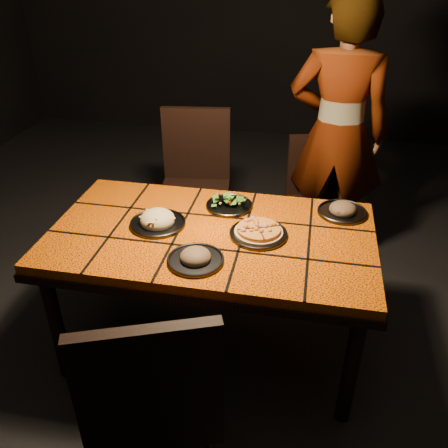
% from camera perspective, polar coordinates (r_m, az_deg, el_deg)
% --- Properties ---
extents(room_shell, '(6.04, 7.04, 3.08)m').
position_cam_1_polar(room_shell, '(2.06, -1.83, 17.13)').
color(room_shell, black).
rests_on(room_shell, ground).
extents(dining_table, '(1.62, 0.92, 0.75)m').
position_cam_1_polar(dining_table, '(2.39, -1.50, -2.50)').
color(dining_table, '#F06207').
rests_on(dining_table, ground).
extents(chair_near, '(0.60, 0.60, 1.03)m').
position_cam_1_polar(chair_near, '(1.81, -8.55, -20.07)').
color(chair_near, black).
rests_on(chair_near, ground).
extents(chair_far_left, '(0.52, 0.52, 1.03)m').
position_cam_1_polar(chair_far_left, '(3.30, -3.47, 5.86)').
color(chair_far_left, black).
rests_on(chair_far_left, ground).
extents(chair_far_right, '(0.48, 0.48, 0.88)m').
position_cam_1_polar(chair_far_right, '(3.33, 11.11, 3.82)').
color(chair_far_right, black).
rests_on(chair_far_right, ground).
extents(diner, '(0.69, 0.48, 1.80)m').
position_cam_1_polar(diner, '(3.23, 13.47, 10.41)').
color(diner, brown).
rests_on(diner, ground).
extents(plate_pizza, '(0.31, 0.31, 0.04)m').
position_cam_1_polar(plate_pizza, '(2.32, 4.18, -1.01)').
color(plate_pizza, '#35363A').
rests_on(plate_pizza, dining_table).
extents(plate_pasta, '(0.28, 0.28, 0.09)m').
position_cam_1_polar(plate_pasta, '(2.42, -7.99, 0.40)').
color(plate_pasta, '#35363A').
rests_on(plate_pasta, dining_table).
extents(plate_salad, '(0.25, 0.25, 0.07)m').
position_cam_1_polar(plate_salad, '(2.55, 0.63, 2.55)').
color(plate_salad, '#35363A').
rests_on(plate_salad, dining_table).
extents(plate_mushroom_a, '(0.26, 0.26, 0.08)m').
position_cam_1_polar(plate_mushroom_a, '(2.13, -3.45, -4.03)').
color(plate_mushroom_a, '#35363A').
rests_on(plate_mushroom_a, dining_table).
extents(plate_mushroom_b, '(0.26, 0.26, 0.08)m').
position_cam_1_polar(plate_mushroom_b, '(2.57, 14.07, 1.68)').
color(plate_mushroom_b, '#35363A').
rests_on(plate_mushroom_b, dining_table).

